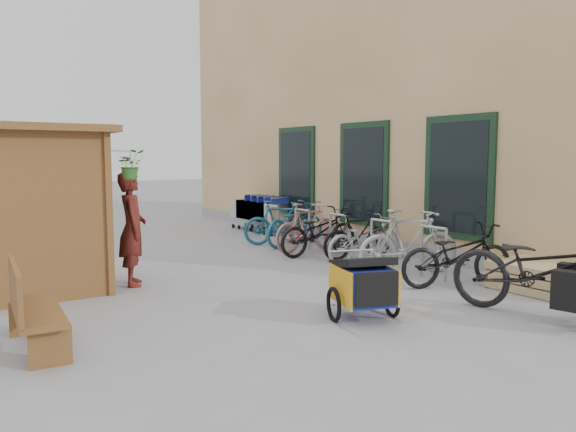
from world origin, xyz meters
TOP-DOWN VIEW (x-y plane):
  - ground at (0.00, 0.00)m, footprint 80.00×80.00m
  - building at (6.49, 4.50)m, footprint 6.07×13.00m
  - kiosk at (-3.28, 2.47)m, footprint 2.49×1.65m
  - bike_rack at (2.30, 2.40)m, footprint 0.05×5.35m
  - pallet_stack at (3.00, -1.40)m, footprint 1.00×1.20m
  - bench at (-3.67, -0.00)m, footprint 0.56×1.47m
  - shopping_carts at (3.00, 6.59)m, footprint 0.54×2.15m
  - child_trailer at (-0.12, -1.03)m, footprint 0.91×1.40m
  - cargo_bike at (1.68, -2.25)m, footprint 1.25×2.38m
  - person_kiosk at (-1.82, 2.31)m, footprint 0.59×0.73m
  - bike_0 at (2.21, -0.54)m, footprint 1.95×1.21m
  - bike_1 at (2.21, 0.45)m, footprint 1.92×1.01m
  - bike_2 at (2.38, 1.70)m, footprint 1.72×0.72m
  - bike_3 at (2.48, 2.02)m, footprint 1.58×0.65m
  - bike_4 at (2.13, 2.80)m, footprint 1.83×0.65m
  - bike_5 at (2.19, 3.28)m, footprint 1.75×0.67m
  - bike_6 at (2.46, 4.10)m, footprint 1.97×1.13m
  - bike_7 at (2.26, 4.42)m, footprint 1.71×0.98m

SIDE VIEW (x-z plane):
  - ground at x=0.00m, z-range 0.00..0.00m
  - pallet_stack at x=3.00m, z-range 0.01..0.41m
  - bike_2 at x=2.38m, z-range 0.00..0.88m
  - child_trailer at x=-0.12m, z-range 0.04..0.85m
  - bike_3 at x=2.48m, z-range 0.00..0.92m
  - bench at x=-3.67m, z-range 0.01..0.92m
  - bike_4 at x=2.13m, z-range 0.00..0.96m
  - bike_0 at x=2.21m, z-range 0.00..0.97m
  - bike_6 at x=2.46m, z-range 0.00..0.98m
  - bike_7 at x=2.26m, z-range 0.00..0.99m
  - bike_5 at x=2.19m, z-range 0.00..1.02m
  - bike_rack at x=2.30m, z-range 0.08..0.95m
  - bike_1 at x=2.21m, z-range 0.00..1.11m
  - shopping_carts at x=3.00m, z-range 0.08..1.05m
  - cargo_bike at x=1.68m, z-range -0.01..1.18m
  - person_kiosk at x=-1.82m, z-range 0.00..1.74m
  - kiosk at x=-3.28m, z-range 0.35..2.75m
  - building at x=6.49m, z-range -0.01..6.99m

